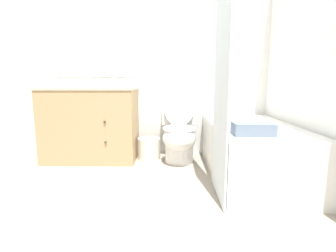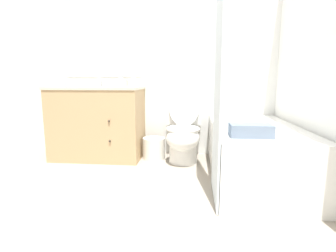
{
  "view_description": "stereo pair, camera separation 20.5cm",
  "coord_description": "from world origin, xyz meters",
  "px_view_note": "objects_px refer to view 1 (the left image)",
  "views": [
    {
      "loc": [
        0.16,
        -1.62,
        0.92
      ],
      "look_at": [
        0.12,
        0.75,
        0.51
      ],
      "focal_mm": 28.0,
      "sensor_mm": 36.0,
      "label": 1
    },
    {
      "loc": [
        0.37,
        -1.61,
        0.92
      ],
      "look_at": [
        0.12,
        0.75,
        0.51
      ],
      "focal_mm": 28.0,
      "sensor_mm": 36.0,
      "label": 2
    }
  ],
  "objects_px": {
    "bath_towel_folded": "(253,129)",
    "hand_towel_folded": "(49,85)",
    "sink_faucet": "(94,84)",
    "soap_dispenser": "(128,82)",
    "tissue_box": "(115,83)",
    "vanity_cabinet": "(91,123)",
    "wastebasket": "(149,149)",
    "bathtub": "(251,149)",
    "toilet": "(179,133)"
  },
  "relations": [
    {
      "from": "bath_towel_folded",
      "to": "hand_towel_folded",
      "type": "bearing_deg",
      "value": 156.52
    },
    {
      "from": "sink_faucet",
      "to": "soap_dispenser",
      "type": "xyz_separation_m",
      "value": [
        0.44,
        -0.15,
        0.02
      ]
    },
    {
      "from": "sink_faucet",
      "to": "tissue_box",
      "type": "distance_m",
      "value": 0.28
    },
    {
      "from": "vanity_cabinet",
      "to": "wastebasket",
      "type": "relative_size",
      "value": 4.01
    },
    {
      "from": "hand_towel_folded",
      "to": "sink_faucet",
      "type": "bearing_deg",
      "value": 42.63
    },
    {
      "from": "bathtub",
      "to": "bath_towel_folded",
      "type": "distance_m",
      "value": 0.62
    },
    {
      "from": "toilet",
      "to": "hand_towel_folded",
      "type": "height_order",
      "value": "hand_towel_folded"
    },
    {
      "from": "wastebasket",
      "to": "bathtub",
      "type": "bearing_deg",
      "value": -26.14
    },
    {
      "from": "toilet",
      "to": "bathtub",
      "type": "relative_size",
      "value": 0.54
    },
    {
      "from": "bathtub",
      "to": "tissue_box",
      "type": "relative_size",
      "value": 10.48
    },
    {
      "from": "bathtub",
      "to": "tissue_box",
      "type": "height_order",
      "value": "tissue_box"
    },
    {
      "from": "vanity_cabinet",
      "to": "sink_faucet",
      "type": "relative_size",
      "value": 7.51
    },
    {
      "from": "vanity_cabinet",
      "to": "wastebasket",
      "type": "distance_m",
      "value": 0.74
    },
    {
      "from": "sink_faucet",
      "to": "hand_towel_folded",
      "type": "xyz_separation_m",
      "value": [
        -0.38,
        -0.35,
        -0.01
      ]
    },
    {
      "from": "tissue_box",
      "to": "hand_towel_folded",
      "type": "relative_size",
      "value": 0.68
    },
    {
      "from": "toilet",
      "to": "wastebasket",
      "type": "bearing_deg",
      "value": 167.99
    },
    {
      "from": "vanity_cabinet",
      "to": "tissue_box",
      "type": "height_order",
      "value": "tissue_box"
    },
    {
      "from": "vanity_cabinet",
      "to": "sink_faucet",
      "type": "height_order",
      "value": "sink_faucet"
    },
    {
      "from": "soap_dispenser",
      "to": "hand_towel_folded",
      "type": "distance_m",
      "value": 0.85
    },
    {
      "from": "vanity_cabinet",
      "to": "tissue_box",
      "type": "distance_m",
      "value": 0.55
    },
    {
      "from": "vanity_cabinet",
      "to": "soap_dispenser",
      "type": "xyz_separation_m",
      "value": [
        0.44,
        0.03,
        0.48
      ]
    },
    {
      "from": "tissue_box",
      "to": "soap_dispenser",
      "type": "relative_size",
      "value": 1.1
    },
    {
      "from": "soap_dispenser",
      "to": "wastebasket",
      "type": "bearing_deg",
      "value": -4.77
    },
    {
      "from": "vanity_cabinet",
      "to": "bathtub",
      "type": "relative_size",
      "value": 0.68
    },
    {
      "from": "bathtub",
      "to": "wastebasket",
      "type": "xyz_separation_m",
      "value": [
        -1.05,
        0.52,
        -0.13
      ]
    },
    {
      "from": "wastebasket",
      "to": "sink_faucet",
      "type": "bearing_deg",
      "value": 165.64
    },
    {
      "from": "tissue_box",
      "to": "soap_dispenser",
      "type": "bearing_deg",
      "value": -24.18
    },
    {
      "from": "bath_towel_folded",
      "to": "bathtub",
      "type": "bearing_deg",
      "value": 73.9
    },
    {
      "from": "toilet",
      "to": "bath_towel_folded",
      "type": "height_order",
      "value": "toilet"
    },
    {
      "from": "wastebasket",
      "to": "bath_towel_folded",
      "type": "relative_size",
      "value": 0.86
    },
    {
      "from": "bathtub",
      "to": "hand_towel_folded",
      "type": "bearing_deg",
      "value": 170.98
    },
    {
      "from": "tissue_box",
      "to": "bath_towel_folded",
      "type": "relative_size",
      "value": 0.49
    },
    {
      "from": "wastebasket",
      "to": "tissue_box",
      "type": "height_order",
      "value": "tissue_box"
    },
    {
      "from": "bathtub",
      "to": "hand_towel_folded",
      "type": "height_order",
      "value": "hand_towel_folded"
    },
    {
      "from": "hand_towel_folded",
      "to": "bathtub",
      "type": "bearing_deg",
      "value": -9.02
    },
    {
      "from": "vanity_cabinet",
      "to": "toilet",
      "type": "bearing_deg",
      "value": -3.54
    },
    {
      "from": "tissue_box",
      "to": "toilet",
      "type": "bearing_deg",
      "value": -12.69
    },
    {
      "from": "vanity_cabinet",
      "to": "tissue_box",
      "type": "bearing_deg",
      "value": 22.11
    },
    {
      "from": "bathtub",
      "to": "soap_dispenser",
      "type": "bearing_deg",
      "value": 157.44
    },
    {
      "from": "hand_towel_folded",
      "to": "bath_towel_folded",
      "type": "distance_m",
      "value": 2.16
    },
    {
      "from": "toilet",
      "to": "wastebasket",
      "type": "xyz_separation_m",
      "value": [
        -0.36,
        0.08,
        -0.21
      ]
    },
    {
      "from": "toilet",
      "to": "bath_towel_folded",
      "type": "xyz_separation_m",
      "value": [
        0.54,
        -0.96,
        0.22
      ]
    },
    {
      "from": "wastebasket",
      "to": "soap_dispenser",
      "type": "bearing_deg",
      "value": 175.23
    },
    {
      "from": "vanity_cabinet",
      "to": "soap_dispenser",
      "type": "relative_size",
      "value": 7.8
    },
    {
      "from": "hand_towel_folded",
      "to": "bath_towel_folded",
      "type": "relative_size",
      "value": 0.71
    },
    {
      "from": "wastebasket",
      "to": "hand_towel_folded",
      "type": "distance_m",
      "value": 1.31
    },
    {
      "from": "toilet",
      "to": "soap_dispenser",
      "type": "bearing_deg",
      "value": 170.86
    },
    {
      "from": "toilet",
      "to": "soap_dispenser",
      "type": "xyz_separation_m",
      "value": [
        -0.59,
        0.1,
        0.58
      ]
    },
    {
      "from": "sink_faucet",
      "to": "tissue_box",
      "type": "bearing_deg",
      "value": -16.01
    },
    {
      "from": "wastebasket",
      "to": "tissue_box",
      "type": "xyz_separation_m",
      "value": [
        -0.41,
        0.1,
        0.77
      ]
    }
  ]
}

